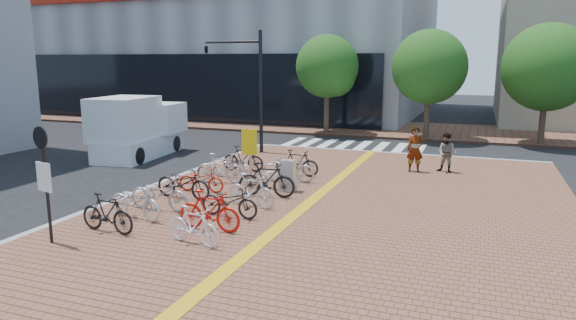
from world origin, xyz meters
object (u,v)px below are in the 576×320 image
at_px(bike_1, 135,201).
at_px(bike_4, 201,180).
at_px(bike_0, 107,213).
at_px(pedestrian_a, 415,150).
at_px(bike_2, 159,193).
at_px(bike_9, 209,211).
at_px(notice_sign, 44,171).
at_px(traffic_light_pole, 235,69).
at_px(bike_12, 267,180).
at_px(box_truck, 138,129).
at_px(bike_6, 232,167).
at_px(bike_15, 297,163).
at_px(bike_14, 288,168).
at_px(bike_13, 276,177).
at_px(bike_7, 243,159).
at_px(bike_10, 229,201).
at_px(bike_5, 220,168).
at_px(pedestrian_b, 447,153).
at_px(bike_3, 183,183).
at_px(bike_11, 251,191).
at_px(yellow_sign, 250,147).
at_px(utility_box, 288,176).

relative_size(bike_1, bike_4, 1.19).
relative_size(bike_0, pedestrian_a, 0.95).
bearing_deg(bike_2, bike_9, -116.94).
xyz_separation_m(notice_sign, traffic_light_pole, (-1.57, 13.52, 2.18)).
bearing_deg(bike_1, bike_12, -25.48).
bearing_deg(bike_9, box_truck, 45.77).
xyz_separation_m(bike_12, notice_sign, (-3.29, -5.88, 1.25)).
xyz_separation_m(bike_6, bike_15, (2.23, 1.09, 0.10)).
bearing_deg(bike_14, bike_13, 171.01).
height_order(bike_13, traffic_light_pole, traffic_light_pole).
xyz_separation_m(bike_1, bike_4, (0.23, 3.27, -0.08)).
xyz_separation_m(bike_7, bike_10, (2.29, -5.72, -0.05)).
height_order(bike_5, pedestrian_b, pedestrian_b).
distance_m(bike_9, bike_13, 4.73).
bearing_deg(bike_7, bike_10, -162.03).
xyz_separation_m(bike_3, bike_15, (2.34, 4.39, -0.01)).
bearing_deg(bike_11, bike_14, 11.69).
height_order(bike_11, pedestrian_a, pedestrian_a).
distance_m(bike_9, pedestrian_b, 11.04).
xyz_separation_m(bike_12, yellow_sign, (-1.07, 1.02, 0.86)).
height_order(bike_7, bike_10, bike_7).
relative_size(bike_0, bike_3, 0.86).
xyz_separation_m(bike_6, traffic_light_pole, (-2.52, 5.48, 3.59)).
relative_size(bike_0, utility_box, 1.59).
bearing_deg(bike_2, pedestrian_a, -39.35).
relative_size(bike_2, bike_12, 1.03).
bearing_deg(bike_14, utility_box, -169.27).
height_order(bike_9, bike_14, bike_9).
relative_size(bike_2, bike_15, 1.14).
bearing_deg(bike_6, bike_9, -163.68).
height_order(bike_4, utility_box, utility_box).
xyz_separation_m(bike_5, notice_sign, (-0.96, -7.06, 1.28)).
xyz_separation_m(bike_11, traffic_light_pole, (-4.86, 8.88, 3.50)).
bearing_deg(bike_15, bike_3, 149.46).
distance_m(bike_5, pedestrian_b, 9.00).
distance_m(bike_3, bike_7, 4.45).
xyz_separation_m(bike_5, yellow_sign, (1.26, -0.17, 0.88)).
relative_size(bike_12, yellow_sign, 0.93).
distance_m(bike_1, yellow_sign, 4.81).
height_order(bike_11, bike_12, bike_12).
bearing_deg(bike_14, bike_6, 82.02).
height_order(bike_9, bike_15, bike_9).
height_order(bike_10, box_truck, box_truck).
distance_m(bike_1, bike_9, 2.50).
xyz_separation_m(bike_5, bike_14, (2.23, 1.05, -0.03)).
bearing_deg(bike_10, bike_14, 2.06).
distance_m(bike_0, bike_2, 2.20).
relative_size(bike_5, bike_10, 1.02).
bearing_deg(traffic_light_pole, bike_3, -74.65).
bearing_deg(traffic_light_pole, bike_5, -68.62).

